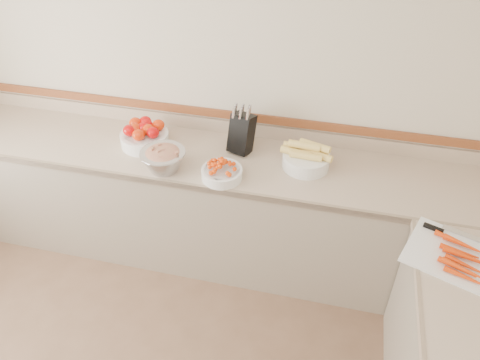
% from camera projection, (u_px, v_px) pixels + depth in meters
% --- Properties ---
extents(back_wall, '(4.00, 0.00, 4.00)m').
position_uv_depth(back_wall, '(212.00, 79.00, 3.14)').
color(back_wall, beige).
rests_on(back_wall, ground_plane).
extents(counter_back, '(4.00, 0.65, 1.08)m').
position_uv_depth(counter_back, '(204.00, 205.00, 3.41)').
color(counter_back, tan).
rests_on(counter_back, ground_plane).
extents(knife_block, '(0.19, 0.21, 0.35)m').
position_uv_depth(knife_block, '(242.00, 132.00, 3.10)').
color(knife_block, black).
rests_on(knife_block, counter_back).
extents(tomato_bowl, '(0.33, 0.33, 0.16)m').
position_uv_depth(tomato_bowl, '(144.00, 135.00, 3.20)').
color(tomato_bowl, white).
rests_on(tomato_bowl, counter_back).
extents(cherry_tomato_bowl, '(0.26, 0.26, 0.14)m').
position_uv_depth(cherry_tomato_bowl, '(222.00, 172.00, 2.91)').
color(cherry_tomato_bowl, white).
rests_on(cherry_tomato_bowl, counter_back).
extents(corn_bowl, '(0.34, 0.31, 0.18)m').
position_uv_depth(corn_bowl, '(306.00, 157.00, 2.99)').
color(corn_bowl, white).
rests_on(corn_bowl, counter_back).
extents(rhubarb_bowl, '(0.29, 0.29, 0.17)m').
position_uv_depth(rhubarb_bowl, '(163.00, 159.00, 2.96)').
color(rhubarb_bowl, '#B2B2BA').
rests_on(rhubarb_bowl, counter_back).
extents(cutting_board, '(0.60, 0.53, 0.07)m').
position_uv_depth(cutting_board, '(458.00, 256.00, 2.40)').
color(cutting_board, white).
rests_on(cutting_board, counter_right).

